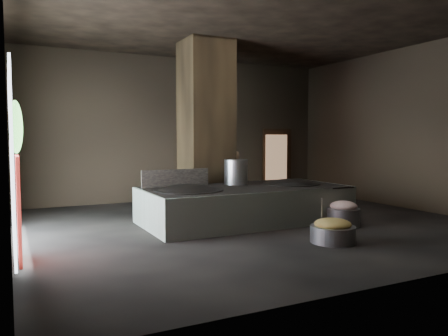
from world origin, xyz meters
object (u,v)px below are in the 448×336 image
wok_left (188,194)px  wok_right (291,187)px  hearth_platform (245,204)px  stock_pot (236,172)px  meat_basin (343,217)px  cook (233,179)px  veg_basin (333,234)px

wok_left → wok_right: bearing=2.0°
hearth_platform → stock_pot: (0.05, 0.55, 0.72)m
hearth_platform → wok_left: (-1.45, -0.05, 0.34)m
hearth_platform → stock_pot: stock_pot is taller
wok_right → stock_pot: size_ratio=2.25×
stock_pot → wok_left: bearing=-158.2°
wok_right → meat_basin: 1.61m
hearth_platform → cook: bearing=69.4°
meat_basin → wok_left: bearing=157.0°
wok_left → wok_right: size_ratio=1.07×
wok_right → wok_left: bearing=-178.0°
hearth_platform → wok_right: size_ratio=3.41×
wok_left → cook: 2.91m
hearth_platform → cook: (0.69, 1.92, 0.39)m
hearth_platform → wok_left: 1.49m
wok_right → veg_basin: (-0.85, -2.57, -0.59)m
wok_left → veg_basin: bearing=-51.7°
wok_left → hearth_platform: bearing=2.0°
wok_left → wok_right: (2.80, 0.10, 0.00)m
veg_basin → meat_basin: 1.67m
hearth_platform → wok_right: wok_right is taller
veg_basin → meat_basin: meat_basin is taller
hearth_platform → stock_pot: size_ratio=7.67×
wok_left → meat_basin: wok_left is taller
hearth_platform → veg_basin: size_ratio=5.60×
wok_right → meat_basin: bearing=-74.7°
cook → meat_basin: bearing=99.9°
meat_basin → wok_right: bearing=105.3°
veg_basin → meat_basin: bearing=41.7°
wok_left → veg_basin: 3.20m
hearth_platform → veg_basin: (0.50, -2.52, -0.26)m
meat_basin → hearth_platform: bearing=141.2°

